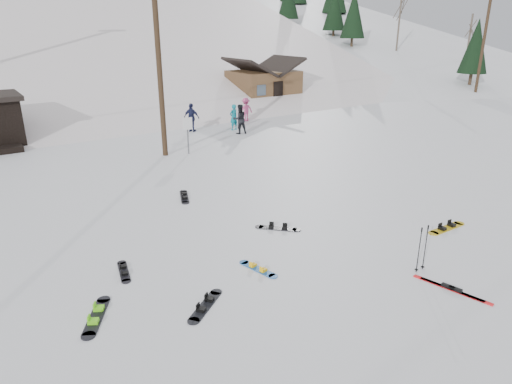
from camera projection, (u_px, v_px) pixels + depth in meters
ground at (322, 296)px, 11.07m from camera, size 200.00×200.00×0.00m
ski_slope at (27, 177)px, 57.98m from camera, size 60.00×85.24×65.97m
ridge_right at (288, 138)px, 73.71m from camera, size 45.66×93.98×54.59m
treeline_right at (314, 73)px, 62.64m from camera, size 20.00×60.00×10.00m
utility_pole at (159, 59)px, 21.39m from camera, size 2.00×0.26×9.00m
utility_pole_right at (484, 43)px, 40.53m from camera, size 2.00×0.26×9.00m
trail_sign at (188, 129)px, 22.81m from camera, size 0.50×0.09×1.85m
cabin at (263, 86)px, 37.10m from camera, size 5.39×4.40×3.77m
hero_snowboard at (258, 269)px, 12.25m from camera, size 0.48×1.30×0.09m
hero_skis at (452, 289)px, 11.30m from camera, size 0.54×1.94×0.10m
ski_poles at (422, 248)px, 11.99m from camera, size 0.36×0.09×1.29m
board_scatter_a at (205, 305)px, 10.64m from camera, size 1.27×1.02×0.11m
board_scatter_b at (124, 271)px, 12.12m from camera, size 0.46×1.26×0.09m
board_scatter_c at (96, 316)px, 10.24m from camera, size 0.98×1.48×0.12m
board_scatter_d at (278, 228)px, 14.70m from camera, size 1.13×1.15×0.10m
board_scatter_e at (447, 228)px, 14.70m from camera, size 1.68×0.32×0.12m
board_scatter_f at (184, 197)px, 17.38m from camera, size 0.75×1.44×0.11m
skier_teal at (234, 117)px, 28.26m from camera, size 0.64×0.49×1.59m
skier_dark at (240, 119)px, 27.25m from camera, size 0.96×0.81×1.75m
skier_pink at (246, 109)px, 30.91m from camera, size 1.02×0.60×1.56m
skier_navy at (192, 118)px, 27.77m from camera, size 0.94×1.06×1.72m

